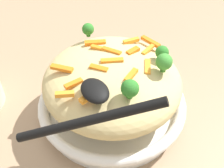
{
  "coord_description": "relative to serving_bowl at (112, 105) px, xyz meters",
  "views": [
    {
      "loc": [
        -0.34,
        0.17,
        0.43
      ],
      "look_at": [
        0.0,
        0.0,
        0.08
      ],
      "focal_mm": 45.67,
      "sensor_mm": 36.0,
      "label": 1
    }
  ],
  "objects": [
    {
      "name": "carrot_piece_5",
      "position": [
        -0.02,
        0.08,
        0.1
      ],
      "size": [
        0.01,
        0.03,
        0.01
      ],
      "primitive_type": "cube",
      "rotation": [
        0.0,
        0.0,
        4.85
      ],
      "color": "orange",
      "rests_on": "pasta_mound"
    },
    {
      "name": "carrot_piece_1",
      "position": [
        0.03,
        -0.01,
        0.11
      ],
      "size": [
        0.03,
        0.03,
        0.01
      ],
      "primitive_type": "cube",
      "rotation": [
        0.0,
        0.0,
        3.77
      ],
      "color": "orange",
      "rests_on": "pasta_mound"
    },
    {
      "name": "carrot_piece_13",
      "position": [
        0.04,
        -0.06,
        0.1
      ],
      "size": [
        0.01,
        0.03,
        0.01
      ],
      "primitive_type": "cube",
      "rotation": [
        0.0,
        0.0,
        4.64
      ],
      "color": "orange",
      "rests_on": "pasta_mound"
    },
    {
      "name": "broccoli_floret_3",
      "position": [
        -0.02,
        -0.08,
        0.11
      ],
      "size": [
        0.02,
        0.02,
        0.03
      ],
      "color": "#296820",
      "rests_on": "pasta_mound"
    },
    {
      "name": "serving_bowl",
      "position": [
        0.0,
        0.0,
        0.0
      ],
      "size": [
        0.28,
        0.28,
        0.04
      ],
      "color": "white",
      "rests_on": "ground_plane"
    },
    {
      "name": "carrot_piece_4",
      "position": [
        -0.06,
        0.07,
        0.1
      ],
      "size": [
        0.02,
        0.03,
        0.01
      ],
      "primitive_type": "cube",
      "rotation": [
        0.0,
        0.0,
        4.98
      ],
      "color": "orange",
      "rests_on": "pasta_mound"
    },
    {
      "name": "serving_spoon",
      "position": [
        -0.09,
        0.08,
        0.13
      ],
      "size": [
        0.16,
        0.16,
        0.09
      ],
      "color": "black",
      "rests_on": "pasta_mound"
    },
    {
      "name": "carrot_piece_12",
      "position": [
        -0.01,
        0.03,
        0.11
      ],
      "size": [
        0.03,
        0.03,
        0.01
      ],
      "primitive_type": "cube",
      "rotation": [
        0.0,
        0.0,
        3.85
      ],
      "color": "orange",
      "rests_on": "pasta_mound"
    },
    {
      "name": "carrot_piece_14",
      "position": [
        0.01,
        -0.08,
        0.1
      ],
      "size": [
        0.02,
        0.04,
        0.01
      ],
      "primitive_type": "cube",
      "rotation": [
        0.0,
        0.0,
        2.0
      ],
      "color": "orange",
      "rests_on": "pasta_mound"
    },
    {
      "name": "ground_plane",
      "position": [
        0.0,
        0.0,
        -0.02
      ],
      "size": [
        2.4,
        2.4,
        0.0
      ],
      "primitive_type": "plane",
      "color": "#9E7F60"
    },
    {
      "name": "carrot_piece_3",
      "position": [
        -0.04,
        -0.05,
        0.1
      ],
      "size": [
        0.04,
        0.03,
        0.01
      ],
      "primitive_type": "cube",
      "rotation": [
        0.0,
        0.0,
        5.72
      ],
      "color": "orange",
      "rests_on": "pasta_mound"
    },
    {
      "name": "carrot_piece_0",
      "position": [
        -0.03,
        0.1,
        0.1
      ],
      "size": [
        0.02,
        0.03,
        0.01
      ],
      "primitive_type": "cube",
      "rotation": [
        0.0,
        0.0,
        4.32
      ],
      "color": "orange",
      "rests_on": "pasta_mound"
    },
    {
      "name": "broccoli_floret_0",
      "position": [
        -0.05,
        -0.07,
        0.12
      ],
      "size": [
        0.03,
        0.03,
        0.03
      ],
      "color": "#377928",
      "rests_on": "pasta_mound"
    },
    {
      "name": "carrot_piece_6",
      "position": [
        0.03,
        0.08,
        0.1
      ],
      "size": [
        0.03,
        0.03,
        0.01
      ],
      "primitive_type": "cube",
      "rotation": [
        0.0,
        0.0,
        3.94
      ],
      "color": "orange",
      "rests_on": "pasta_mound"
    },
    {
      "name": "carrot_piece_9",
      "position": [
        0.04,
        0.0,
        0.11
      ],
      "size": [
        0.04,
        0.03,
        0.01
      ],
      "primitive_type": "cube",
      "rotation": [
        0.0,
        0.0,
        0.7
      ],
      "color": "orange",
      "rests_on": "pasta_mound"
    },
    {
      "name": "carrot_piece_11",
      "position": [
        0.07,
        -0.0,
        0.1
      ],
      "size": [
        0.02,
        0.04,
        0.01
      ],
      "primitive_type": "cube",
      "rotation": [
        0.0,
        0.0,
        4.34
      ],
      "color": "orange",
      "rests_on": "pasta_mound"
    },
    {
      "name": "pasta_mound",
      "position": [
        0.0,
        0.0,
        0.06
      ],
      "size": [
        0.25,
        0.25,
        0.09
      ],
      "primitive_type": "ellipsoid",
      "color": "#D1BA7A",
      "rests_on": "serving_bowl"
    },
    {
      "name": "broccoli_floret_2",
      "position": [
        0.1,
        -0.0,
        0.12
      ],
      "size": [
        0.02,
        0.02,
        0.03
      ],
      "color": "#296820",
      "rests_on": "pasta_mound"
    },
    {
      "name": "carrot_piece_2",
      "position": [
        -0.0,
        -0.0,
        0.11
      ],
      "size": [
        0.02,
        0.04,
        0.01
      ],
      "primitive_type": "cube",
      "rotation": [
        0.0,
        0.0,
        1.19
      ],
      "color": "orange",
      "rests_on": "pasta_mound"
    },
    {
      "name": "carrot_piece_10",
      "position": [
        -0.05,
        -0.01,
        0.11
      ],
      "size": [
        0.02,
        0.03,
        0.01
      ],
      "primitive_type": "cube",
      "rotation": [
        0.0,
        0.0,
        2.11
      ],
      "color": "orange",
      "rests_on": "pasta_mound"
    },
    {
      "name": "broccoli_floret_1",
      "position": [
        -0.08,
        0.01,
        0.12
      ],
      "size": [
        0.03,
        0.03,
        0.03
      ],
      "color": "#296820",
      "rests_on": "pasta_mound"
    },
    {
      "name": "carrot_piece_8",
      "position": [
        0.02,
        -0.09,
        0.1
      ],
      "size": [
        0.04,
        0.02,
        0.01
      ],
      "primitive_type": "cube",
      "rotation": [
        0.0,
        0.0,
        0.27
      ],
      "color": "orange",
      "rests_on": "pasta_mound"
    },
    {
      "name": "carrot_piece_7",
      "position": [
        0.01,
        -0.05,
        0.11
      ],
      "size": [
        0.02,
        0.03,
        0.01
      ],
      "primitive_type": "cube",
      "rotation": [
        0.0,
        0.0,
        4.97
      ],
      "color": "orange",
      "rests_on": "pasta_mound"
    }
  ]
}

